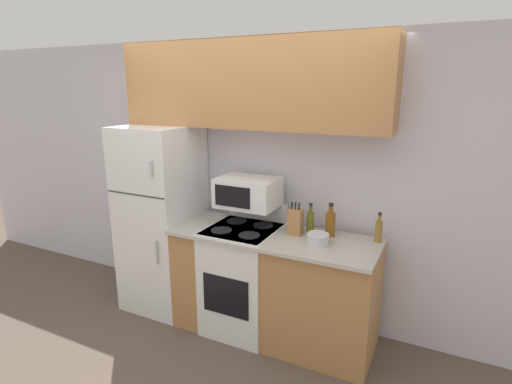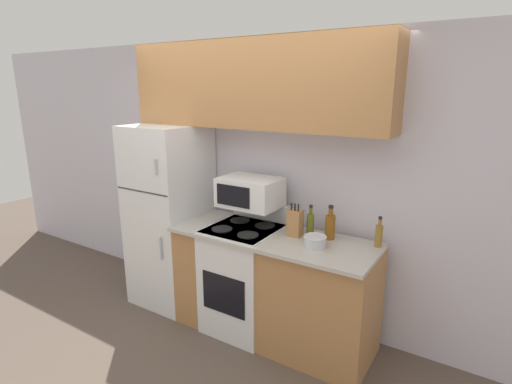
{
  "view_description": "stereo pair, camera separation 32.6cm",
  "coord_description": "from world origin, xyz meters",
  "px_view_note": "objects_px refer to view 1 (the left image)",
  "views": [
    {
      "loc": [
        1.57,
        -2.55,
        2.12
      ],
      "look_at": [
        0.18,
        0.28,
        1.29
      ],
      "focal_mm": 28.0,
      "sensor_mm": 36.0,
      "label": 1
    },
    {
      "loc": [
        1.85,
        -2.39,
        2.12
      ],
      "look_at": [
        0.18,
        0.28,
        1.29
      ],
      "focal_mm": 28.0,
      "sensor_mm": 36.0,
      "label": 2
    }
  ],
  "objects_px": {
    "microwave": "(248,192)",
    "bottle_whiskey": "(330,223)",
    "bottle_olive_oil": "(310,222)",
    "bottle_vinegar": "(379,230)",
    "stove": "(243,277)",
    "refrigerator": "(162,218)",
    "knife_block": "(295,222)",
    "bowl": "(318,239)"
  },
  "relations": [
    {
      "from": "bottle_whiskey",
      "to": "microwave",
      "type": "bearing_deg",
      "value": -175.47
    },
    {
      "from": "refrigerator",
      "to": "bottle_whiskey",
      "type": "height_order",
      "value": "refrigerator"
    },
    {
      "from": "bowl",
      "to": "bottle_vinegar",
      "type": "xyz_separation_m",
      "value": [
        0.41,
        0.26,
        0.05
      ]
    },
    {
      "from": "refrigerator",
      "to": "bottle_olive_oil",
      "type": "xyz_separation_m",
      "value": [
        1.46,
        0.12,
        0.15
      ]
    },
    {
      "from": "stove",
      "to": "bottle_whiskey",
      "type": "bearing_deg",
      "value": 13.29
    },
    {
      "from": "knife_block",
      "to": "bottle_olive_oil",
      "type": "xyz_separation_m",
      "value": [
        0.1,
        0.07,
        -0.01
      ]
    },
    {
      "from": "microwave",
      "to": "bottle_whiskey",
      "type": "xyz_separation_m",
      "value": [
        0.72,
        0.06,
        -0.19
      ]
    },
    {
      "from": "bottle_olive_oil",
      "to": "bottle_whiskey",
      "type": "relative_size",
      "value": 0.93
    },
    {
      "from": "bottle_olive_oil",
      "to": "bottle_whiskey",
      "type": "xyz_separation_m",
      "value": [
        0.17,
        0.01,
        0.01
      ]
    },
    {
      "from": "stove",
      "to": "bottle_vinegar",
      "type": "distance_m",
      "value": 1.24
    },
    {
      "from": "bowl",
      "to": "bottle_olive_oil",
      "type": "height_order",
      "value": "bottle_olive_oil"
    },
    {
      "from": "microwave",
      "to": "bottle_whiskey",
      "type": "distance_m",
      "value": 0.75
    },
    {
      "from": "knife_block",
      "to": "bottle_whiskey",
      "type": "xyz_separation_m",
      "value": [
        0.27,
        0.09,
        -0.0
      ]
    },
    {
      "from": "bottle_whiskey",
      "to": "bottle_vinegar",
      "type": "xyz_separation_m",
      "value": [
        0.37,
        0.05,
        -0.02
      ]
    },
    {
      "from": "stove",
      "to": "bottle_whiskey",
      "type": "distance_m",
      "value": 0.92
    },
    {
      "from": "bottle_whiskey",
      "to": "bottle_vinegar",
      "type": "height_order",
      "value": "bottle_whiskey"
    },
    {
      "from": "bottle_olive_oil",
      "to": "bottle_vinegar",
      "type": "bearing_deg",
      "value": 6.52
    },
    {
      "from": "bottle_vinegar",
      "to": "stove",
      "type": "bearing_deg",
      "value": -168.73
    },
    {
      "from": "stove",
      "to": "knife_block",
      "type": "relative_size",
      "value": 3.99
    },
    {
      "from": "bottle_olive_oil",
      "to": "bottle_vinegar",
      "type": "relative_size",
      "value": 1.08
    },
    {
      "from": "bowl",
      "to": "microwave",
      "type": "bearing_deg",
      "value": 167.32
    },
    {
      "from": "knife_block",
      "to": "bottle_olive_oil",
      "type": "height_order",
      "value": "knife_block"
    },
    {
      "from": "bottle_vinegar",
      "to": "bowl",
      "type": "bearing_deg",
      "value": -147.64
    },
    {
      "from": "bowl",
      "to": "bottle_whiskey",
      "type": "relative_size",
      "value": 0.63
    },
    {
      "from": "bottle_whiskey",
      "to": "bottle_vinegar",
      "type": "relative_size",
      "value": 1.17
    },
    {
      "from": "stove",
      "to": "bottle_whiskey",
      "type": "xyz_separation_m",
      "value": [
        0.71,
        0.17,
        0.56
      ]
    },
    {
      "from": "stove",
      "to": "bottle_vinegar",
      "type": "height_order",
      "value": "bottle_vinegar"
    },
    {
      "from": "bowl",
      "to": "knife_block",
      "type": "bearing_deg",
      "value": 151.78
    },
    {
      "from": "bottle_olive_oil",
      "to": "refrigerator",
      "type": "bearing_deg",
      "value": -175.47
    },
    {
      "from": "bottle_vinegar",
      "to": "refrigerator",
      "type": "bearing_deg",
      "value": -174.93
    },
    {
      "from": "refrigerator",
      "to": "bottle_vinegar",
      "type": "relative_size",
      "value": 7.41
    },
    {
      "from": "microwave",
      "to": "knife_block",
      "type": "relative_size",
      "value": 1.85
    },
    {
      "from": "refrigerator",
      "to": "bottle_whiskey",
      "type": "bearing_deg",
      "value": 4.54
    },
    {
      "from": "stove",
      "to": "bottle_olive_oil",
      "type": "relative_size",
      "value": 4.27
    },
    {
      "from": "stove",
      "to": "bottle_olive_oil",
      "type": "xyz_separation_m",
      "value": [
        0.55,
        0.16,
        0.55
      ]
    },
    {
      "from": "refrigerator",
      "to": "bottle_vinegar",
      "type": "xyz_separation_m",
      "value": [
        2.0,
        0.18,
        0.14
      ]
    },
    {
      "from": "refrigerator",
      "to": "microwave",
      "type": "relative_size",
      "value": 3.47
    },
    {
      "from": "bottle_olive_oil",
      "to": "knife_block",
      "type": "bearing_deg",
      "value": -144.66
    },
    {
      "from": "microwave",
      "to": "bottle_vinegar",
      "type": "distance_m",
      "value": 1.12
    },
    {
      "from": "microwave",
      "to": "bottle_whiskey",
      "type": "height_order",
      "value": "microwave"
    },
    {
      "from": "knife_block",
      "to": "bowl",
      "type": "bearing_deg",
      "value": -28.22
    },
    {
      "from": "stove",
      "to": "knife_block",
      "type": "xyz_separation_m",
      "value": [
        0.45,
        0.08,
        0.56
      ]
    }
  ]
}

